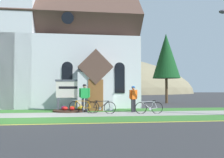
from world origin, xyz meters
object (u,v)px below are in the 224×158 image
cyclist_in_yellow_jersey (133,97)px  bicycle_black (149,107)px  bicycle_blue (101,107)px  cyclist_in_white_jersey (85,95)px  roadside_conifer (166,56)px  church_sign (70,90)px  bicycle_white (83,107)px

cyclist_in_yellow_jersey → bicycle_black: bearing=-53.1°
bicycle_blue → bicycle_black: bearing=-9.3°
cyclist_in_white_jersey → roadside_conifer: roadside_conifer is taller
cyclist_in_white_jersey → roadside_conifer: (8.42, 8.16, 3.79)m
church_sign → bicycle_white: (0.85, -1.47, -1.01)m
bicycle_white → cyclist_in_white_jersey: bearing=79.9°
church_sign → roadside_conifer: roadside_conifer is taller
church_sign → bicycle_white: size_ratio=1.24×
church_sign → roadside_conifer: bearing=37.8°
church_sign → bicycle_white: bearing=-60.1°
roadside_conifer → bicycle_blue: bearing=-129.4°
bicycle_white → roadside_conifer: 12.98m
bicycle_blue → roadside_conifer: size_ratio=0.23×
roadside_conifer → cyclist_in_white_jersey: bearing=-135.9°
church_sign → cyclist_in_white_jersey: bearing=-43.9°
cyclist_in_white_jersey → cyclist_in_yellow_jersey: 3.10m
cyclist_in_yellow_jersey → roadside_conifer: bearing=57.9°
bicycle_white → cyclist_in_yellow_jersey: size_ratio=1.02×
bicycle_black → cyclist_in_yellow_jersey: size_ratio=1.02×
bicycle_black → cyclist_in_yellow_jersey: (-0.74, 0.98, 0.60)m
bicycle_black → roadside_conifer: 11.46m
bicycle_black → cyclist_in_white_jersey: 4.10m
bicycle_white → cyclist_in_white_jersey: size_ratio=0.95×
church_sign → cyclist_in_white_jersey: church_sign is taller
bicycle_blue → bicycle_black: size_ratio=0.98×
bicycle_white → cyclist_in_yellow_jersey: cyclist_in_yellow_jersey is taller
bicycle_blue → cyclist_in_white_jersey: size_ratio=0.93×
bicycle_black → roadside_conifer: roadside_conifer is taller
roadside_conifer → bicycle_black: bearing=-115.9°
church_sign → bicycle_blue: size_ratio=1.26×
bicycle_blue → bicycle_white: size_ratio=0.98×
cyclist_in_white_jersey → cyclist_in_yellow_jersey: size_ratio=1.08×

